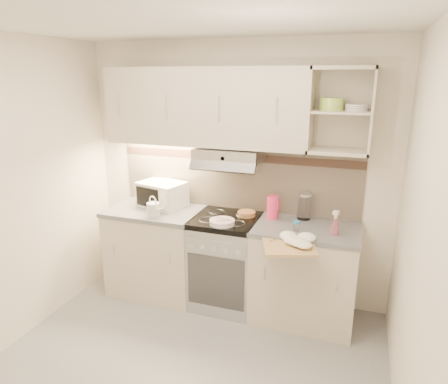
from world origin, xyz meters
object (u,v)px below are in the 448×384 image
Objects in this scene: cutting_board at (289,246)px; microwave at (162,194)px; spray_bottle at (335,224)px; plate_stack at (222,222)px; glass_jar at (304,206)px; watering_can at (154,209)px; pink_pitcher at (273,207)px; electric_range at (226,261)px.

microwave is at bearing 141.29° from cutting_board.
cutting_board is (-0.32, -0.31, -0.12)m from spray_bottle.
plate_stack is 0.91× the size of glass_jar.
plate_stack is 1.01× the size of spray_bottle.
watering_can is 1.11m from pink_pitcher.
glass_jar is (0.28, 0.08, 0.02)m from pink_pitcher.
spray_bottle is (0.96, 0.09, 0.07)m from plate_stack.
watering_can is (0.07, -0.30, -0.05)m from microwave.
cutting_board is at bearing -18.77° from plate_stack.
watering_can is 0.56× the size of cutting_board.
cutting_board is (1.32, -0.21, -0.10)m from watering_can.
microwave is 1.49m from cutting_board.
watering_can is at bearing 152.46° from cutting_board.
microwave reaches higher than watering_can.
plate_stack is at bearing -150.32° from glass_jar.
plate_stack is at bearing -7.56° from microwave.
microwave is 0.31m from watering_can.
plate_stack is 0.56× the size of cutting_board.
electric_range is 0.88m from cutting_board.
spray_bottle is at bearing -44.09° from glass_jar.
electric_range is at bearing 37.87° from watering_can.
microwave is 1.13m from pink_pitcher.
glass_jar is at bearing 38.08° from watering_can.
electric_range is at bearing 97.68° from plate_stack.
pink_pitcher reaches higher than plate_stack.
plate_stack is at bearing -157.60° from spray_bottle.
spray_bottle reaches higher than pink_pitcher.
plate_stack is (0.68, 0.00, -0.05)m from watering_can.
plate_stack reaches higher than cutting_board.
microwave reaches higher than cutting_board.
cutting_board is at bearing -30.90° from electric_range.
watering_can is at bearing -63.45° from microwave.
electric_range is 4.00× the size of plate_stack.
plate_stack is 1.04× the size of pink_pitcher.
electric_range is 2.24× the size of cutting_board.
pink_pitcher is 0.61m from spray_bottle.
microwave is (-0.72, 0.12, 0.57)m from electric_range.
microwave is at bearing -169.86° from spray_bottle.
cutting_board is (1.39, -0.51, -0.15)m from microwave.
plate_stack is (0.02, -0.18, 0.47)m from electric_range.
microwave is 2.25× the size of plate_stack.
spray_bottle reaches higher than electric_range.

